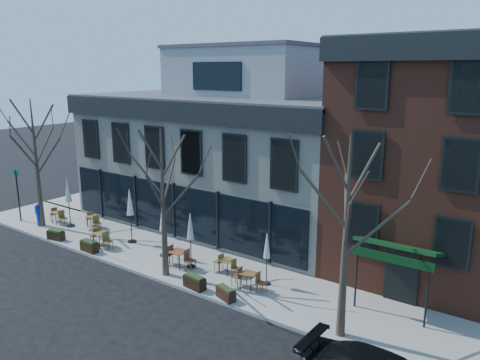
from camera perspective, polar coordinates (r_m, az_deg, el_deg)
The scene contains 25 objects.
ground at distance 27.83m, azimuth -7.78°, elevation -7.36°, with size 120.00×120.00×0.00m, color black.
sidewalk_front at distance 24.29m, azimuth -5.65°, elevation -10.27°, with size 33.50×4.70×0.15m, color gray.
sidewalk_side at distance 39.60m, azimuth -13.70°, elevation -1.24°, with size 4.50×12.00×0.15m, color gray.
corner_building at distance 30.30m, azimuth -1.37°, elevation 3.72°, with size 18.39×10.39×11.10m.
red_brick_building at distance 24.64m, azimuth 23.28°, elevation 2.57°, with size 8.20×11.78×11.18m.
tree_corner at distance 31.28m, azimuth -23.57°, elevation 2.03°, with size 3.93×3.98×7.92m.
tree_mid at distance 22.00m, azimuth -9.35°, elevation -2.64°, with size 3.50×3.55×7.04m.
tree_right at distance 17.06m, azimuth 12.77°, elevation -6.73°, with size 3.72×3.77×7.48m.
sign_pole at distance 33.30m, azimuth -25.45°, elevation -1.36°, with size 0.50×0.10×3.40m.
call_box at distance 32.06m, azimuth -23.39°, elevation -3.83°, with size 0.29×0.29×1.47m.
cafe_set_0 at distance 32.25m, azimuth -21.30°, elevation -4.09°, with size 1.80×0.79×0.93m.
cafe_set_1 at distance 30.62m, azimuth -17.47°, elevation -4.73°, with size 1.75×0.84×0.90m.
cafe_set_2 at distance 27.27m, azimuth -16.57°, elevation -6.79°, with size 1.91×0.84×0.99m.
cafe_set_3 at distance 23.76m, azimuth -7.49°, elevation -9.30°, with size 1.97×0.83×1.03m.
cafe_set_4 at distance 22.94m, azimuth -1.56°, elevation -10.28°, with size 1.65×0.73×0.85m.
cafe_set_5 at distance 21.39m, azimuth 1.09°, elevation -12.00°, with size 1.77×0.74×0.93m.
umbrella_0 at distance 30.84m, azimuth -20.23°, elevation -1.52°, with size 0.49×0.49×3.06m.
umbrella_1 at distance 27.03m, azimuth -13.26°, elevation -3.02°, with size 0.50×0.50×3.10m.
umbrella_2 at distance 24.80m, azimuth -9.43°, elevation -5.06°, with size 0.43×0.43×2.66m.
umbrella_3 at distance 23.18m, azimuth -6.07°, elevation -6.00°, with size 0.45×0.45×2.81m.
umbrella_4 at distance 21.38m, azimuth 3.30°, elevation -8.35°, with size 0.39×0.39×2.46m.
planter_0 at distance 29.26m, azimuth -21.52°, elevation -6.24°, with size 1.11×0.60×0.59m.
planter_1 at distance 26.84m, azimuth -17.90°, elevation -7.66°, with size 1.12×0.47×0.62m.
planter_2 at distance 21.62m, azimuth -5.56°, elevation -12.26°, with size 1.15×0.57×0.62m.
planter_3 at distance 20.62m, azimuth -1.74°, elevation -13.64°, with size 1.06×0.68×0.55m.
Camera 1 is at (18.08, -18.77, 9.77)m, focal length 35.00 mm.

